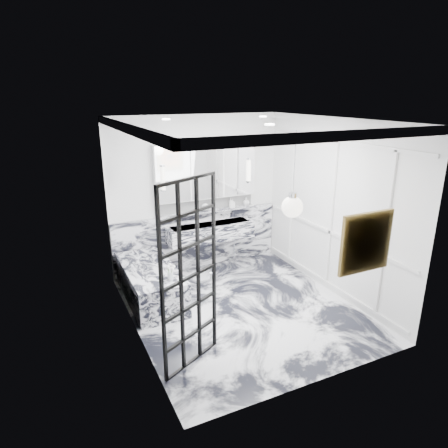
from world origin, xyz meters
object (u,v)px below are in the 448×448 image
crittall_door (190,277)px  mirror_cabinet (206,171)px  trough_sink (210,232)px  bathtub (151,283)px

crittall_door → mirror_cabinet: 2.96m
trough_sink → crittall_door: bearing=-118.4°
trough_sink → mirror_cabinet: 1.10m
bathtub → trough_sink: bearing=26.5°
trough_sink → bathtub: trough_sink is taller
mirror_cabinet → trough_sink: bearing=-90.0°
trough_sink → mirror_cabinet: mirror_cabinet is taller
bathtub → mirror_cabinet: bearing=32.1°
mirror_cabinet → bathtub: size_ratio=1.15×
trough_sink → bathtub: bearing=-153.5°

